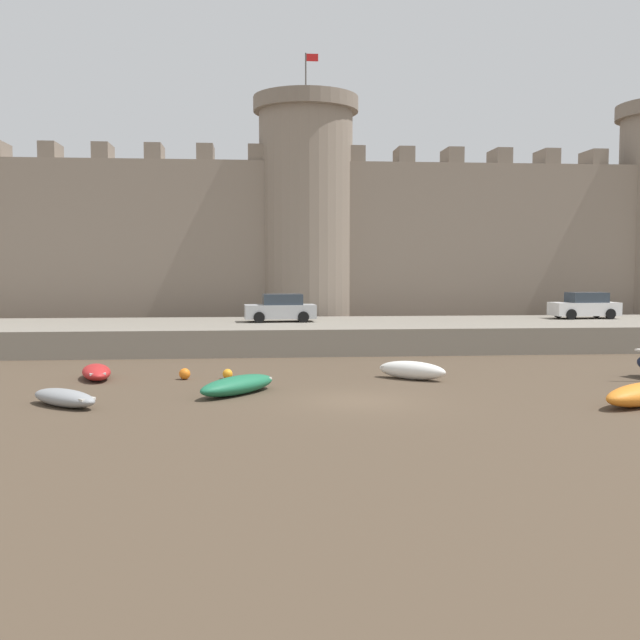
{
  "coord_description": "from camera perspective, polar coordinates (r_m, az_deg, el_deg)",
  "views": [
    {
      "loc": [
        -3.61,
        -25.45,
        4.67
      ],
      "look_at": [
        -0.99,
        4.35,
        2.5
      ],
      "focal_mm": 42.0,
      "sensor_mm": 36.0,
      "label": 1
    }
  ],
  "objects": [
    {
      "name": "quay_road",
      "position": [
        43.16,
        -0.22,
        -1.12
      ],
      "size": [
        64.09,
        10.0,
        1.41
      ],
      "primitive_type": "cube",
      "color": "gray",
      "rests_on": "ground"
    },
    {
      "name": "car_quay_east",
      "position": [
        49.08,
        19.53,
        1.02
      ],
      "size": [
        4.19,
        2.05,
        1.62
      ],
      "color": "silver",
      "rests_on": "quay_road"
    },
    {
      "name": "mooring_buoy_near_shore",
      "position": [
        31.24,
        -7.06,
        -4.1
      ],
      "size": [
        0.41,
        0.41,
        0.41
      ],
      "primitive_type": "sphere",
      "color": "orange",
      "rests_on": "ground"
    },
    {
      "name": "rowboat_foreground_right",
      "position": [
        26.39,
        -18.9,
        -5.6
      ],
      "size": [
        2.91,
        2.71,
        0.58
      ],
      "color": "gray",
      "rests_on": "ground"
    },
    {
      "name": "mooring_buoy_off_centre",
      "position": [
        31.34,
        -10.28,
        -4.06
      ],
      "size": [
        0.46,
        0.46,
        0.46
      ],
      "primitive_type": "sphere",
      "color": "orange",
      "rests_on": "ground"
    },
    {
      "name": "car_quay_west",
      "position": [
        43.63,
        -3.01,
        0.89
      ],
      "size": [
        4.19,
        2.05,
        1.62
      ],
      "color": "#B2B5B7",
      "rests_on": "quay_road"
    },
    {
      "name": "rowboat_midflat_left",
      "position": [
        32.24,
        -16.67,
        -3.79
      ],
      "size": [
        1.83,
        3.2,
        0.6
      ],
      "color": "red",
      "rests_on": "ground"
    },
    {
      "name": "castle",
      "position": [
        52.25,
        -1.07,
        6.91
      ],
      "size": [
        59.29,
        7.2,
        19.17
      ],
      "color": "gray",
      "rests_on": "ground"
    },
    {
      "name": "rowboat_near_channel_right",
      "position": [
        31.08,
        7.01,
        -3.79
      ],
      "size": [
        2.91,
        2.51,
        0.75
      ],
      "color": "silver",
      "rests_on": "ground"
    },
    {
      "name": "rowboat_midflat_centre",
      "position": [
        27.47,
        -6.28,
        -4.92
      ],
      "size": [
        3.29,
        3.65,
        0.67
      ],
      "color": "#1E6B47",
      "rests_on": "ground"
    },
    {
      "name": "ground_plane",
      "position": [
        26.12,
        3.01,
        -6.16
      ],
      "size": [
        160.0,
        160.0,
        0.0
      ],
      "primitive_type": "plane",
      "color": "#4C3D2D"
    }
  ]
}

